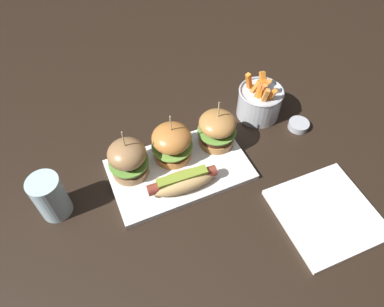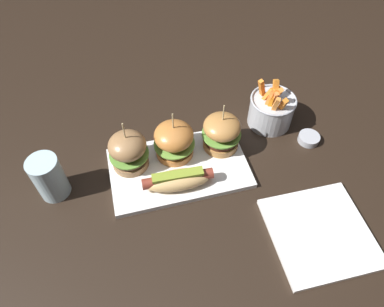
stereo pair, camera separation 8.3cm
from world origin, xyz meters
name	(u,v)px [view 1 (the left image)]	position (x,y,z in m)	size (l,w,h in m)	color
ground_plane	(180,171)	(0.00, 0.00, 0.00)	(3.00, 3.00, 0.00)	black
platter_main	(180,170)	(0.00, 0.00, 0.01)	(0.33, 0.20, 0.01)	white
hot_dog	(182,181)	(-0.01, -0.05, 0.04)	(0.17, 0.06, 0.05)	tan
slider_left	(128,159)	(-0.11, 0.04, 0.06)	(0.09, 0.09, 0.14)	#966D44
slider_center	(173,142)	(0.00, 0.04, 0.06)	(0.10, 0.10, 0.14)	#B87033
slider_right	(217,129)	(0.12, 0.04, 0.06)	(0.10, 0.10, 0.14)	#AE773D
fries_bucket	(259,101)	(0.28, 0.10, 0.05)	(0.12, 0.12, 0.13)	#B7BABF
sauce_ramekin	(299,125)	(0.35, 0.01, 0.01)	(0.06, 0.06, 0.02)	#A8AAB2
side_plate	(326,213)	(0.26, -0.24, 0.01)	(0.21, 0.21, 0.01)	white
water_glass	(50,197)	(-0.30, 0.01, 0.06)	(0.07, 0.07, 0.11)	silver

